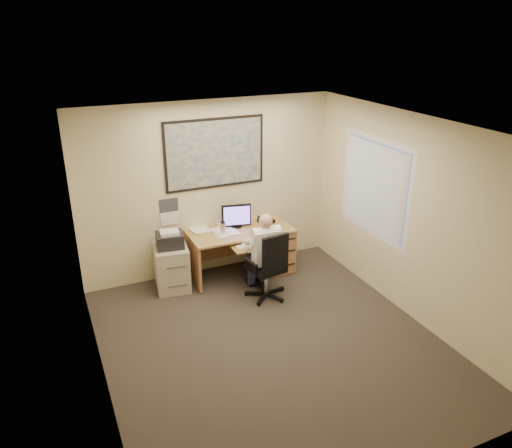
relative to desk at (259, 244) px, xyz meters
name	(u,v)px	position (x,y,z in m)	size (l,w,h in m)	color
room_shell	(274,246)	(-0.69, -1.90, 0.91)	(4.00, 4.50, 2.70)	#322C26
desk	(259,244)	(0.00, 0.00, 0.00)	(1.60, 0.97, 1.12)	#AF8C4B
world_map	(215,153)	(-0.58, 0.33, 1.46)	(1.56, 0.03, 1.06)	#1E4C93
wall_calendar	(169,212)	(-1.33, 0.34, 0.64)	(0.28, 0.01, 0.42)	white
window_blinds	(374,187)	(1.28, -1.10, 1.11)	(0.06, 1.40, 1.30)	beige
filing_cabinet	(171,263)	(-1.44, -0.01, -0.04)	(0.55, 0.63, 0.93)	#B7AB93
office_chair	(267,279)	(-0.27, -0.86, -0.14)	(0.71, 0.71, 1.04)	black
person	(265,256)	(-0.27, -0.78, 0.19)	(0.52, 0.74, 1.27)	white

